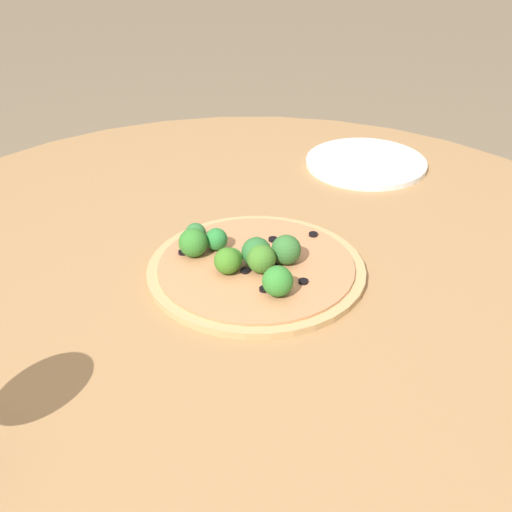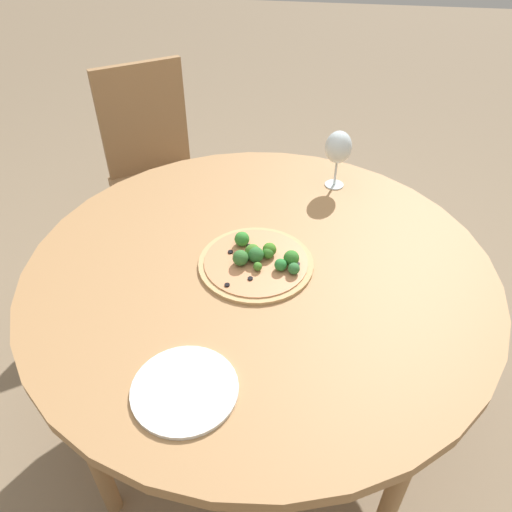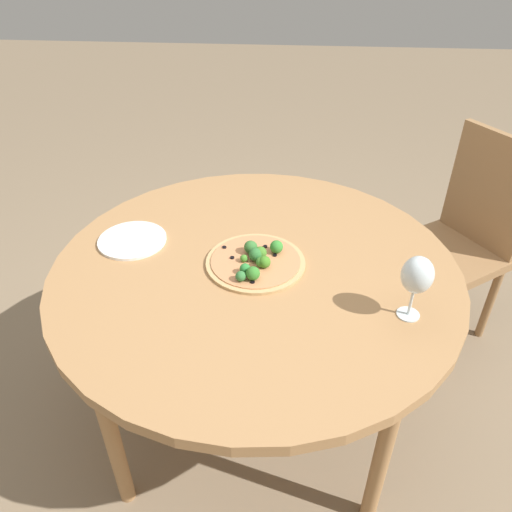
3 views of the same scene
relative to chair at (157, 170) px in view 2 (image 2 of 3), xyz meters
name	(u,v)px [view 2 (image 2 of 3)]	position (x,y,z in m)	size (l,w,h in m)	color
ground_plane	(259,409)	(-0.57, 0.83, -0.48)	(12.00, 12.00, 0.00)	#847056
dining_table	(259,279)	(-0.57, 0.83, 0.17)	(1.30, 1.30, 0.70)	#A87A4C
chair	(157,170)	(0.00, 0.00, 0.00)	(0.56, 0.56, 0.92)	#997047
pizza	(258,260)	(-0.56, 0.83, 0.24)	(0.32, 0.32, 0.06)	tan
wine_glass	(338,148)	(-0.77, 0.38, 0.36)	(0.09, 0.09, 0.20)	silver
plate_near	(185,389)	(-0.46, 1.26, 0.23)	(0.23, 0.23, 0.01)	white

